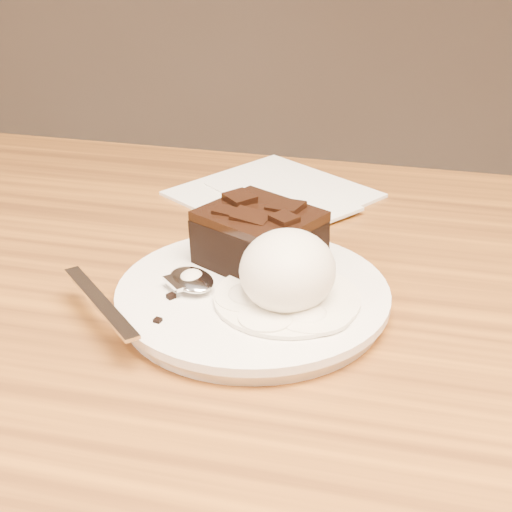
% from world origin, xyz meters
% --- Properties ---
extents(plate, '(0.21, 0.21, 0.02)m').
position_xyz_m(plate, '(-0.11, 0.06, 0.76)').
color(plate, white).
rests_on(plate, dining_table).
extents(brownie, '(0.11, 0.10, 0.04)m').
position_xyz_m(brownie, '(-0.11, 0.10, 0.79)').
color(brownie, black).
rests_on(brownie, plate).
extents(ice_cream_scoop, '(0.07, 0.07, 0.06)m').
position_xyz_m(ice_cream_scoop, '(-0.08, 0.05, 0.79)').
color(ice_cream_scoop, white).
rests_on(ice_cream_scoop, plate).
extents(melt_puddle, '(0.11, 0.11, 0.00)m').
position_xyz_m(melt_puddle, '(-0.08, 0.05, 0.77)').
color(melt_puddle, white).
rests_on(melt_puddle, plate).
extents(spoon, '(0.15, 0.14, 0.01)m').
position_xyz_m(spoon, '(-0.15, 0.05, 0.77)').
color(spoon, silver).
rests_on(spoon, plate).
extents(napkin, '(0.23, 0.23, 0.01)m').
position_xyz_m(napkin, '(-0.14, 0.28, 0.75)').
color(napkin, white).
rests_on(napkin, dining_table).
extents(crumb_a, '(0.01, 0.01, 0.00)m').
position_xyz_m(crumb_a, '(-0.16, 0.03, 0.77)').
color(crumb_a, black).
rests_on(crumb_a, plate).
extents(crumb_b, '(0.01, 0.01, 0.00)m').
position_xyz_m(crumb_b, '(-0.16, -0.00, 0.77)').
color(crumb_b, black).
rests_on(crumb_b, plate).
extents(crumb_c, '(0.01, 0.01, 0.00)m').
position_xyz_m(crumb_c, '(-0.06, 0.06, 0.77)').
color(crumb_c, black).
rests_on(crumb_c, plate).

